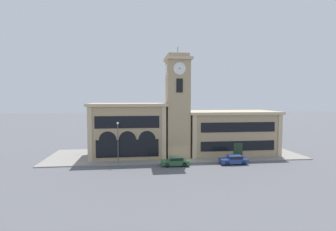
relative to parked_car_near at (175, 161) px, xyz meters
The scene contains 8 objects.
ground_plane 1.81m from the parked_car_near, 44.70° to the left, with size 300.00×300.00×0.00m, color #56565B.
sidewalk_kerb 7.68m from the parked_car_near, 81.09° to the left, with size 43.15×12.77×0.15m.
clock_tower 9.73m from the parked_car_near, 77.84° to the left, with size 4.40×4.40×18.40m.
town_hall_left_wing 11.19m from the parked_car_near, 132.40° to the left, with size 12.94×9.00×9.11m.
town_hall_right_wing 13.87m from the parked_car_near, 35.11° to the left, with size 16.13×9.00×7.68m.
parked_car_near is the anchor object (origin of this frame).
parked_car_mid 8.98m from the parked_car_near, ahead, with size 4.16×1.91×1.34m.
street_lamp 9.29m from the parked_car_near, 168.54° to the left, with size 0.36×0.36×6.28m.
Camera 1 is at (-6.84, -38.83, 9.91)m, focal length 28.00 mm.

